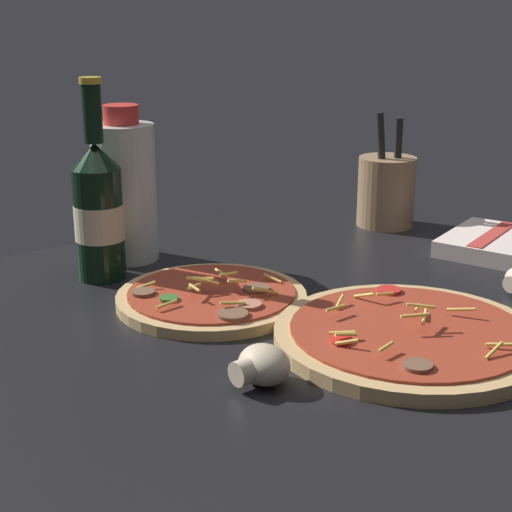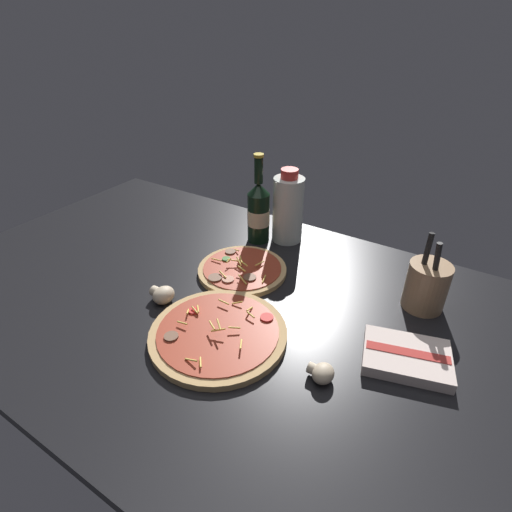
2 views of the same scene
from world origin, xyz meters
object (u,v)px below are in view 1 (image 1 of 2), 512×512
Objects in this scene: beer_bottle at (98,209)px; dish_towel at (492,243)px; mushroom_right at (262,365)px; pizza_far at (212,297)px; utensil_crock at (386,190)px; oil_bottle at (125,190)px; pizza_near at (408,336)px.

dish_towel is (49.53, -25.53, -8.06)cm from beer_bottle.
mushroom_right is at bearing -168.11° from dish_towel.
mushroom_right is (-8.69, -19.84, 1.12)cm from pizza_far.
oil_bottle is at bearing 164.76° from utensil_crock.
beer_bottle is 1.20× the size of oil_bottle.
pizza_far is (-9.26, 22.52, -0.08)cm from pizza_near.
oil_bottle reaches higher than pizza_near.
pizza_far is 1.21× the size of dish_towel.
beer_bottle reaches higher than pizza_far.
pizza_near reaches higher than mushroom_right.
oil_bottle is (-7.96, 44.27, 9.01)cm from pizza_near.
beer_bottle is at bearing 108.11° from pizza_far.
pizza_far is 0.88× the size of beer_bottle.
beer_bottle is 37.51cm from mushroom_right.
dish_towel is (44.04, -8.74, 0.43)cm from pizza_far.
beer_bottle reaches higher than pizza_near.
pizza_far is at bearing 168.78° from dish_towel.
pizza_near is 45.87cm from oil_bottle.
pizza_near is at bearing -158.38° from dish_towel.
pizza_near is 18.18cm from mushroom_right.
utensil_crock is at bearing -7.46° from beer_bottle.
mushroom_right is (-17.95, 2.68, 1.04)cm from pizza_near.
dish_towel is at bearing 11.89° from mushroom_right.
beer_bottle is 8.43cm from oil_bottle.
beer_bottle is (-14.75, 39.32, 8.41)cm from pizza_near.
mushroom_right is at bearing -103.51° from oil_bottle.
pizza_near is 5.00× the size of mushroom_right.
pizza_near is at bearing -79.81° from oil_bottle.
pizza_near is 24.35cm from pizza_far.
beer_bottle is at bearing 110.57° from pizza_near.
pizza_near is 1.52× the size of dish_towel.
utensil_crock is 0.97× the size of dish_towel.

